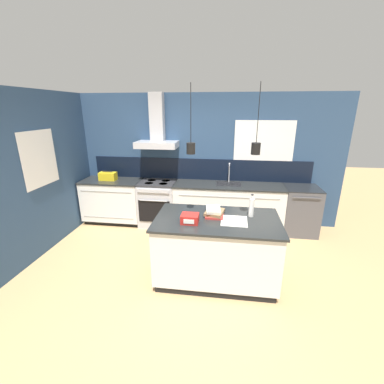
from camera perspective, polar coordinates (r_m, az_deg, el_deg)
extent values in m
plane|color=tan|center=(3.92, -1.97, -18.10)|extent=(16.00, 16.00, 0.00)
cube|color=navy|center=(5.27, 1.61, 7.04)|extent=(5.60, 0.06, 2.60)
cube|color=black|center=(5.27, 1.55, 5.08)|extent=(4.42, 0.02, 0.43)
cube|color=white|center=(5.19, 15.63, 9.80)|extent=(1.12, 0.01, 0.96)
cube|color=black|center=(5.20, 15.62, 9.81)|extent=(1.04, 0.01, 0.88)
cube|color=#B5B5BA|center=(5.11, -7.80, 10.40)|extent=(0.80, 0.46, 0.12)
cube|color=#B5B5BA|center=(5.15, -7.78, 16.16)|extent=(0.26, 0.20, 0.90)
cylinder|color=black|center=(3.21, -0.27, 17.05)|extent=(0.01, 0.01, 0.69)
cylinder|color=black|center=(3.25, -0.26, 9.67)|extent=(0.11, 0.11, 0.14)
sphere|color=#F9D18C|center=(3.25, -0.26, 9.67)|extent=(0.06, 0.06, 0.06)
cylinder|color=black|center=(3.18, 14.56, 16.62)|extent=(0.01, 0.01, 0.68)
cylinder|color=black|center=(3.22, 13.98, 9.33)|extent=(0.11, 0.11, 0.14)
sphere|color=#F9D18C|center=(3.22, 13.98, 9.33)|extent=(0.06, 0.06, 0.06)
cube|color=navy|center=(4.94, -29.66, 3.91)|extent=(0.06, 3.80, 2.60)
cube|color=white|center=(4.76, -30.76, 6.36)|extent=(0.01, 0.76, 0.88)
cube|color=black|center=(4.76, -30.84, 6.35)|extent=(0.01, 0.68, 0.80)
cube|color=black|center=(5.82, -16.49, -5.61)|extent=(1.16, 0.56, 0.09)
cube|color=silver|center=(5.64, -17.00, -1.62)|extent=(1.19, 0.62, 0.79)
cube|color=gray|center=(5.28, -18.65, 0.05)|extent=(1.05, 0.01, 0.01)
cube|color=gray|center=(5.47, -18.08, -5.43)|extent=(1.05, 0.01, 0.01)
cube|color=#232626|center=(5.52, -17.39, 2.39)|extent=(1.22, 0.64, 0.03)
cube|color=black|center=(5.34, 7.73, -7.20)|extent=(2.03, 0.56, 0.09)
cube|color=silver|center=(5.14, 7.93, -2.90)|extent=(2.09, 0.62, 0.79)
cube|color=gray|center=(4.75, 8.06, -1.15)|extent=(1.84, 0.01, 0.01)
cube|color=gray|center=(4.96, 7.78, -7.17)|extent=(1.84, 0.01, 0.01)
cube|color=#232626|center=(5.01, 8.14, 1.48)|extent=(2.12, 0.64, 0.03)
cube|color=#262628|center=(5.05, 8.14, 1.76)|extent=(0.48, 0.34, 0.01)
cylinder|color=#B5B5BA|center=(5.13, 8.24, 4.21)|extent=(0.02, 0.02, 0.37)
sphere|color=#B5B5BA|center=(5.09, 8.33, 6.25)|extent=(0.03, 0.03, 0.03)
cylinder|color=#B5B5BA|center=(5.03, 8.32, 5.89)|extent=(0.02, 0.12, 0.02)
cube|color=#B5B5BA|center=(5.33, -7.48, -2.66)|extent=(0.72, 0.62, 0.87)
cube|color=black|center=(5.06, -8.39, -4.30)|extent=(0.62, 0.02, 0.44)
cylinder|color=#B5B5BA|center=(4.96, -8.58, -1.94)|extent=(0.54, 0.02, 0.02)
cube|color=#B5B5BA|center=(4.91, -8.63, 0.22)|extent=(0.62, 0.02, 0.07)
cube|color=#2D2D30|center=(5.19, -7.68, 2.04)|extent=(0.72, 0.60, 0.04)
cylinder|color=black|center=(5.32, -8.89, 2.60)|extent=(0.17, 0.17, 0.00)
cylinder|color=black|center=(5.25, -5.85, 2.50)|extent=(0.17, 0.17, 0.00)
cylinder|color=black|center=(5.12, -9.57, 1.95)|extent=(0.17, 0.17, 0.00)
cylinder|color=black|center=(5.04, -6.42, 1.84)|extent=(0.17, 0.17, 0.00)
cube|color=#4C4C51|center=(5.35, 22.78, -3.82)|extent=(0.64, 0.62, 0.89)
cube|color=black|center=(5.20, 23.38, 0.84)|extent=(0.64, 0.62, 0.02)
cylinder|color=#4C4C51|center=(4.92, 24.23, -1.19)|extent=(0.48, 0.02, 0.02)
cube|color=black|center=(3.89, 5.24, -17.65)|extent=(1.55, 0.88, 0.09)
cube|color=silver|center=(3.65, 5.44, -12.03)|extent=(1.61, 0.92, 0.79)
cube|color=#232626|center=(3.46, 5.65, -6.16)|extent=(1.66, 0.97, 0.03)
cylinder|color=silver|center=(3.56, 13.07, -3.42)|extent=(0.07, 0.07, 0.25)
cylinder|color=silver|center=(3.51, 13.24, -1.09)|extent=(0.03, 0.03, 0.06)
cylinder|color=#262628|center=(3.50, 13.28, -0.59)|extent=(0.03, 0.03, 0.01)
cube|color=#B2332D|center=(3.53, 5.05, -5.15)|extent=(0.24, 0.27, 0.03)
cube|color=olive|center=(3.54, 5.04, -4.50)|extent=(0.28, 0.33, 0.04)
cube|color=beige|center=(3.53, 4.75, -3.87)|extent=(0.22, 0.30, 0.04)
cube|color=red|center=(3.31, -0.47, -5.91)|extent=(0.22, 0.19, 0.11)
cube|color=white|center=(3.22, -0.72, -6.61)|extent=(0.13, 0.01, 0.06)
cube|color=silver|center=(3.41, 9.34, -6.38)|extent=(0.34, 0.35, 0.01)
cube|color=gold|center=(5.52, -18.18, 3.36)|extent=(0.34, 0.18, 0.16)
cylinder|color=black|center=(5.50, -18.28, 4.36)|extent=(0.20, 0.02, 0.02)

